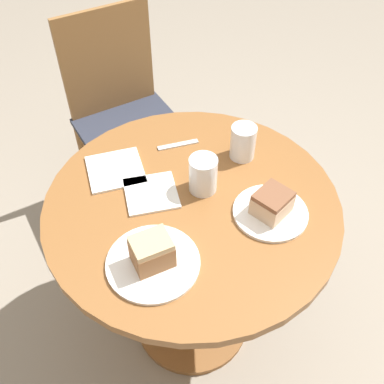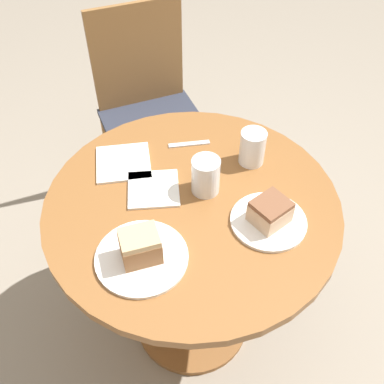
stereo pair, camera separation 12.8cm
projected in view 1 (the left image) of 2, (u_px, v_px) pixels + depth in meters
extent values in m
plane|color=gray|center=(192.00, 321.00, 1.84)|extent=(8.00, 8.00, 0.00)
cylinder|color=brown|center=(192.00, 319.00, 1.83)|extent=(0.45, 0.45, 0.03)
cylinder|color=brown|center=(192.00, 271.00, 1.58)|extent=(0.09, 0.09, 0.67)
cylinder|color=brown|center=(192.00, 205.00, 1.32)|extent=(0.87, 0.87, 0.03)
cylinder|color=olive|center=(116.00, 211.00, 1.95)|extent=(0.04, 0.04, 0.45)
cylinder|color=olive|center=(192.00, 179.00, 2.08)|extent=(0.04, 0.04, 0.45)
cylinder|color=olive|center=(85.00, 162.00, 2.17)|extent=(0.04, 0.04, 0.45)
cylinder|color=olive|center=(156.00, 136.00, 2.30)|extent=(0.04, 0.04, 0.45)
cube|color=#2D3342|center=(133.00, 131.00, 1.95)|extent=(0.43, 0.41, 0.03)
cube|color=olive|center=(107.00, 61.00, 1.89)|extent=(0.40, 0.02, 0.46)
cylinder|color=white|center=(270.00, 213.00, 1.27)|extent=(0.21, 0.21, 0.01)
cylinder|color=white|center=(153.00, 263.00, 1.16)|extent=(0.24, 0.24, 0.01)
cube|color=beige|center=(272.00, 205.00, 1.25)|extent=(0.12, 0.11, 0.06)
cube|color=brown|center=(274.00, 196.00, 1.22)|extent=(0.12, 0.11, 0.01)
cube|color=#9E6B42|center=(152.00, 254.00, 1.13)|extent=(0.11, 0.09, 0.07)
cube|color=tan|center=(151.00, 243.00, 1.09)|extent=(0.10, 0.09, 0.02)
cylinder|color=beige|center=(203.00, 178.00, 1.32)|extent=(0.07, 0.07, 0.08)
cylinder|color=white|center=(203.00, 174.00, 1.30)|extent=(0.08, 0.08, 0.12)
cylinder|color=silver|center=(242.00, 147.00, 1.42)|extent=(0.07, 0.07, 0.07)
cylinder|color=white|center=(243.00, 142.00, 1.40)|extent=(0.08, 0.08, 0.11)
cube|color=white|center=(115.00, 170.00, 1.39)|extent=(0.20, 0.20, 0.01)
cube|color=silver|center=(178.00, 145.00, 1.48)|extent=(0.14, 0.05, 0.00)
cube|color=white|center=(151.00, 193.00, 1.33)|extent=(0.19, 0.19, 0.01)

